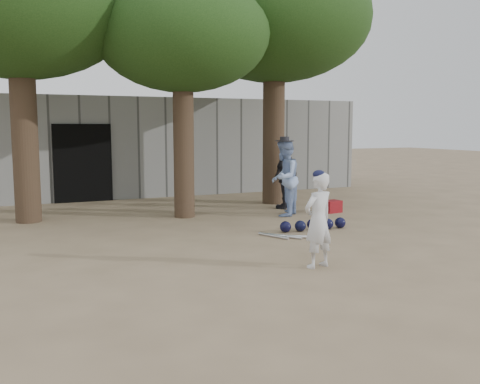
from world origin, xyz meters
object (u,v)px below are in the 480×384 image
boy_player (318,220)px  spectator_blue (284,178)px  spectator_dark (286,176)px  red_bag (332,206)px

boy_player → spectator_blue: bearing=-126.7°
spectator_dark → boy_player: bearing=35.5°
spectator_dark → red_bag: bearing=94.8°
red_bag → boy_player: bearing=-126.3°
red_bag → spectator_dark: bearing=125.0°
boy_player → spectator_dark: 5.88m
spectator_blue → red_bag: spectator_blue is taller
spectator_dark → spectator_blue: bearing=28.9°
spectator_blue → red_bag: (1.33, -0.06, -0.76)m
spectator_blue → red_bag: 1.54m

